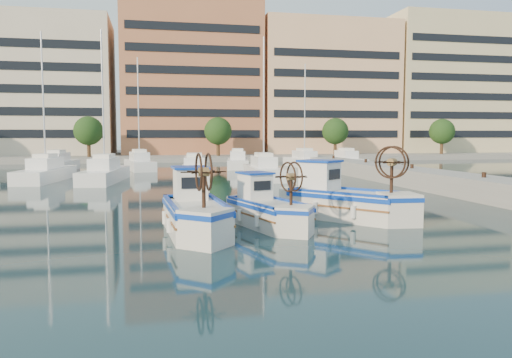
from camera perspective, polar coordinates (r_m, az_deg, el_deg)
name	(u,v)px	position (r m, az deg, el deg)	size (l,w,h in m)	color
ground	(290,226)	(19.86, 3.86, -5.34)	(300.00, 300.00, 0.00)	#18383F
quay	(462,185)	(32.57, 22.48, -0.60)	(3.00, 60.00, 1.20)	gray
waterfront	(240,91)	(85.44, -1.85, 10.06)	(180.00, 40.00, 25.60)	gray
yacht_marina	(171,168)	(46.75, -9.64, 1.21)	(38.66, 23.17, 11.50)	white
fishing_boat_a	(195,210)	(18.37, -7.02, -3.59)	(2.26, 4.89, 3.01)	silver
fishing_boat_b	(267,208)	(19.53, 1.23, -3.34)	(2.76, 4.35, 2.63)	silver
fishing_boat_c	(343,199)	(21.61, 9.92, -2.23)	(4.64, 5.02, 3.15)	silver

